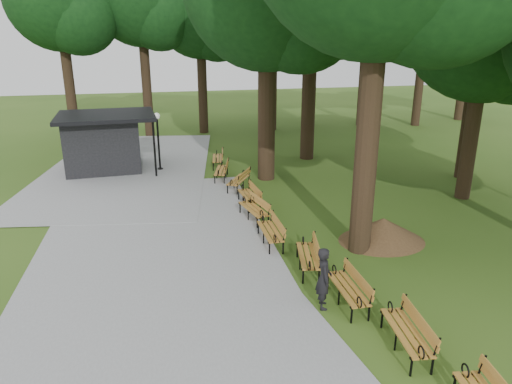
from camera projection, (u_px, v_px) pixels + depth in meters
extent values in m
plane|color=#335418|center=(305.00, 290.00, 12.48)|extent=(100.00, 100.00, 0.00)
cube|color=gray|center=(151.00, 257.00, 14.34)|extent=(12.00, 38.00, 0.06)
imported|color=black|center=(324.00, 278.00, 11.48)|extent=(0.51, 0.66, 1.62)
cylinder|color=black|center=(159.00, 144.00, 23.43)|extent=(0.10, 0.10, 2.68)
sphere|color=white|center=(157.00, 116.00, 22.97)|extent=(0.32, 0.32, 0.32)
cone|color=#47301C|center=(383.00, 230.00, 15.39)|extent=(2.45, 2.45, 0.82)
cylinder|color=black|center=(369.00, 115.00, 13.49)|extent=(0.70, 0.70, 8.68)
cylinder|color=black|center=(473.00, 121.00, 18.72)|extent=(0.60, 0.60, 6.55)
sphere|color=black|center=(488.00, 18.00, 17.49)|extent=(6.32, 6.32, 6.32)
cylinder|color=black|center=(267.00, 96.00, 21.15)|extent=(0.80, 0.80, 7.92)
cylinder|color=black|center=(309.00, 84.00, 24.89)|extent=(0.76, 0.76, 8.20)
cylinder|color=black|center=(469.00, 113.00, 21.65)|extent=(0.56, 0.56, 6.24)
sphere|color=black|center=(481.00, 29.00, 20.48)|extent=(5.45, 5.45, 5.45)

